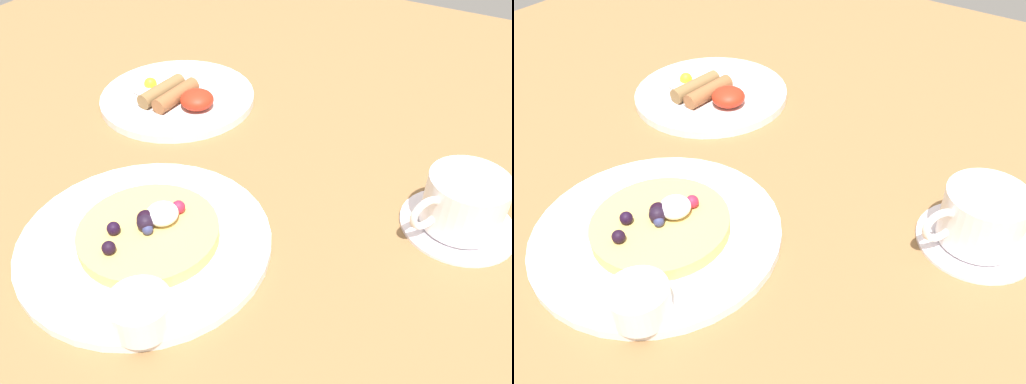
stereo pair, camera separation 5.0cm
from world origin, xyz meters
TOP-DOWN VIEW (x-y plane):
  - ground_plane at (0.00, 0.00)cm, footprint 157.02×154.49cm
  - pancake_plate at (-6.14, -9.51)cm, footprint 27.46×27.46cm
  - pancake_with_berries at (-5.67, -9.15)cm, footprint 15.19×15.19cm
  - syrup_ramekin at (0.87, -18.37)cm, footprint 5.87×5.87cm
  - breakfast_plate at (-21.92, 17.62)cm, footprint 23.33×23.33cm
  - fried_breakfast at (-20.97, 15.96)cm, footprint 15.45×8.53cm
  - coffee_saucer at (22.48, 10.79)cm, footprint 12.90×12.90cm
  - coffee_cup at (22.40, 10.67)cm, footprint 8.93×10.89cm

SIDE VIEW (x-z plane):
  - ground_plane at x=0.00cm, z-range -3.00..0.00cm
  - coffee_saucer at x=22.48cm, z-range 0.00..0.75cm
  - pancake_plate at x=-6.14cm, z-range 0.00..1.10cm
  - breakfast_plate at x=-21.92cm, z-range 0.00..1.22cm
  - pancake_with_berries at x=-5.67cm, z-range 0.28..3.86cm
  - fried_breakfast at x=-20.97cm, z-range 0.86..3.76cm
  - syrup_ramekin at x=0.87cm, z-range 1.15..4.49cm
  - coffee_cup at x=22.40cm, z-range 0.87..6.92cm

